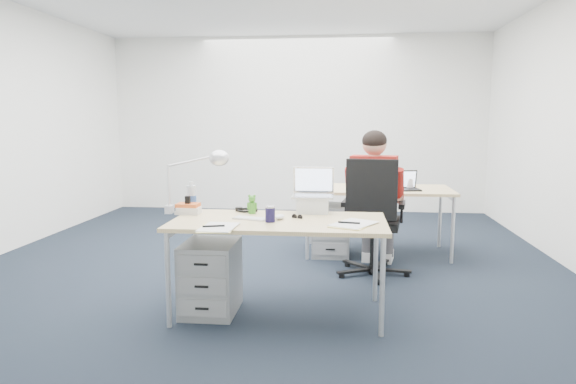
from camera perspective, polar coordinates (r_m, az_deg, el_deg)
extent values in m
plane|color=black|center=(5.09, -2.55, -8.82)|extent=(7.00, 7.00, 0.00)
cube|color=white|center=(8.35, 0.98, 7.50)|extent=(6.00, 0.02, 2.80)
cube|color=white|center=(1.51, -23.07, 4.57)|extent=(6.00, 0.02, 2.80)
cube|color=tan|center=(3.86, -1.02, -3.34)|extent=(1.60, 0.80, 0.03)
cylinder|color=#B7BABC|center=(3.78, -13.18, -9.49)|extent=(0.04, 0.04, 0.70)
cylinder|color=#B7BABC|center=(3.59, 10.44, -10.34)|extent=(0.04, 0.04, 0.70)
cylinder|color=#B7BABC|center=(4.42, -10.20, -6.84)|extent=(0.04, 0.04, 0.70)
cylinder|color=#B7BABC|center=(4.26, 9.72, -7.39)|extent=(0.04, 0.04, 0.70)
cube|color=tan|center=(5.73, 9.92, 0.28)|extent=(1.60, 0.80, 0.03)
cylinder|color=#B7BABC|center=(5.44, 2.15, -3.91)|extent=(0.04, 0.04, 0.70)
cylinder|color=#B7BABC|center=(5.55, 17.84, -4.06)|extent=(0.04, 0.04, 0.70)
cylinder|color=#B7BABC|center=(6.13, 2.60, -2.56)|extent=(0.04, 0.04, 0.70)
cylinder|color=#B7BABC|center=(6.22, 16.53, -2.73)|extent=(0.04, 0.04, 0.70)
cylinder|color=black|center=(5.01, 9.38, -5.97)|extent=(0.05, 0.05, 0.44)
cube|color=black|center=(4.96, 9.44, -3.39)|extent=(0.55, 0.55, 0.08)
cube|color=black|center=(4.66, 9.27, 0.26)|extent=(0.46, 0.12, 0.55)
cube|color=#A31E17|center=(4.91, 9.48, 0.56)|extent=(0.46, 0.30, 0.59)
sphere|color=tan|center=(4.87, 9.59, 5.31)|extent=(0.23, 0.23, 0.23)
cube|color=gray|center=(4.04, -8.58, -9.32)|extent=(0.40, 0.50, 0.55)
cube|color=gray|center=(5.68, 4.81, -4.20)|extent=(0.40, 0.50, 0.55)
cube|color=white|center=(3.89, -4.18, -2.93)|extent=(0.28, 0.18, 0.01)
ellipsoid|color=white|center=(3.87, -0.93, -2.79)|extent=(0.10, 0.12, 0.04)
cylinder|color=#161238|center=(3.77, -2.00, -2.46)|extent=(0.08, 0.08, 0.12)
cylinder|color=silver|center=(4.24, -10.68, -0.52)|extent=(0.09, 0.09, 0.25)
cube|color=silver|center=(4.17, -11.01, -1.82)|extent=(0.23, 0.20, 0.08)
cube|color=black|center=(4.15, -11.07, -1.44)|extent=(0.04, 0.03, 0.15)
cube|color=#F4E68D|center=(3.58, -7.93, -3.95)|extent=(0.23, 0.33, 0.01)
cube|color=#F4E68D|center=(3.69, 7.14, -3.58)|extent=(0.37, 0.41, 0.01)
cylinder|color=white|center=(5.76, 13.37, 0.93)|extent=(0.09, 0.09, 0.11)
cube|color=white|center=(5.96, 7.48, 0.81)|extent=(0.28, 0.31, 0.01)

